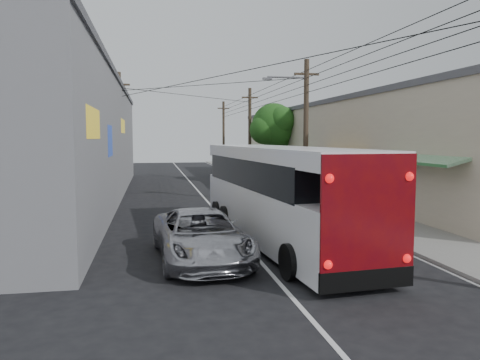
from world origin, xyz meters
The scene contains 13 objects.
ground centered at (0.00, 0.00, 0.00)m, with size 120.00×120.00×0.00m, color black.
sidewalk centered at (6.50, 20.00, 0.06)m, with size 3.00×80.00×0.12m, color slate.
building_right centered at (10.99, 22.00, 3.15)m, with size 7.09×40.00×6.25m.
building_left centered at (-8.50, 18.00, 3.65)m, with size 7.20×36.00×7.25m.
utility_poles centered at (3.13, 20.33, 4.13)m, with size 11.80×45.28×8.00m.
street_tree centered at (6.87, 26.02, 4.67)m, with size 4.40×4.00×6.60m.
coach_bus centered at (1.19, 4.10, 1.77)m, with size 3.55×12.02×3.42m.
jeepney centered at (-1.74, 2.17, 0.77)m, with size 2.55×5.53×1.54m, color #B6B6BD.
parked_suv centered at (4.60, 18.00, 0.84)m, with size 2.37×5.82×1.69m, color #A7A6AF.
parked_car_mid centered at (3.97, 20.00, 0.81)m, with size 1.90×4.73×1.61m, color #28282D.
parked_car_far centered at (3.80, 32.91, 0.71)m, with size 1.51×4.34×1.43m, color black.
pedestrian_near centered at (5.40, 14.98, 0.88)m, with size 0.55×0.36×1.52m, color #C66996.
pedestrian_far centered at (5.40, 13.06, 0.94)m, with size 0.79×0.62×1.63m, color #98AADE.
Camera 1 is at (-3.17, -11.75, 3.73)m, focal length 35.00 mm.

